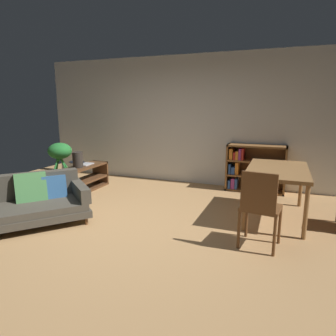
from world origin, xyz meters
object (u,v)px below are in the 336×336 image
at_px(fabric_couch, 20,203).
at_px(desk_speaker, 78,160).
at_px(dining_table, 277,173).
at_px(bookshelf, 252,168).
at_px(media_console, 85,178).
at_px(dining_chair_near, 260,205).
at_px(open_laptop, 83,163).
at_px(potted_floor_plant, 60,158).

relative_size(fabric_couch, desk_speaker, 6.56).
relative_size(dining_table, bookshelf, 1.30).
distance_m(media_console, dining_chair_near, 3.70).
height_order(media_console, open_laptop, open_laptop).
bearing_deg(media_console, desk_speaker, -91.28).
bearing_deg(potted_floor_plant, open_laptop, -13.59).
relative_size(media_console, dining_chair_near, 1.18).
xyz_separation_m(dining_table, dining_chair_near, (-0.15, -1.15, -0.15)).
distance_m(dining_chair_near, bookshelf, 2.56).
bearing_deg(potted_floor_plant, bookshelf, 13.36).
relative_size(fabric_couch, dining_table, 1.33).
bearing_deg(potted_floor_plant, fabric_couch, -63.31).
distance_m(fabric_couch, desk_speaker, 1.65).
height_order(dining_chair_near, bookshelf, dining_chair_near).
distance_m(fabric_couch, bookshelf, 4.13).
xyz_separation_m(fabric_couch, potted_floor_plant, (-1.03, 2.04, 0.25)).
bearing_deg(dining_table, dining_chair_near, -97.53).
bearing_deg(potted_floor_plant, dining_chair_near, -20.70).
relative_size(fabric_couch, dining_chair_near, 2.06).
relative_size(media_console, potted_floor_plant, 1.25).
xyz_separation_m(dining_table, bookshelf, (-0.50, 1.38, -0.22)).
height_order(media_console, potted_floor_plant, potted_floor_plant).
xyz_separation_m(desk_speaker, potted_floor_plant, (-0.81, 0.45, -0.09)).
xyz_separation_m(fabric_couch, dining_table, (3.37, 1.59, 0.38)).
bearing_deg(dining_chair_near, open_laptop, 157.96).
bearing_deg(dining_chair_near, dining_table, 82.47).
height_order(potted_floor_plant, bookshelf, bookshelf).
relative_size(desk_speaker, dining_table, 0.20).
height_order(potted_floor_plant, dining_table, potted_floor_plant).
bearing_deg(potted_floor_plant, dining_table, -5.93).
bearing_deg(fabric_couch, media_console, 96.96).
height_order(dining_table, bookshelf, bookshelf).
xyz_separation_m(desk_speaker, dining_chair_near, (3.44, -1.16, -0.11)).
bearing_deg(dining_chair_near, bookshelf, 97.87).
relative_size(potted_floor_plant, bookshelf, 0.79).
distance_m(open_laptop, potted_floor_plant, 0.72).
bearing_deg(dining_table, media_console, 176.87).
distance_m(media_console, bookshelf, 3.32).
bearing_deg(media_console, open_laptop, 139.99).
xyz_separation_m(fabric_couch, open_laptop, (-0.33, 1.87, 0.21)).
height_order(open_laptop, dining_chair_near, dining_chair_near).
bearing_deg(desk_speaker, bookshelf, 23.92).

